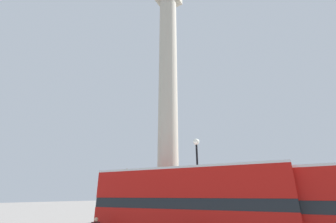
{
  "coord_description": "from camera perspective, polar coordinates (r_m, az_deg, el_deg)",
  "views": [
    {
      "loc": [
        9.87,
        -17.25,
        2.89
      ],
      "look_at": [
        0.0,
        0.0,
        10.34
      ],
      "focal_mm": 24.0,
      "sensor_mm": 36.0,
      "label": 1
    }
  ],
  "objects": [
    {
      "name": "monument_column",
      "position": [
        20.73,
        -0.0,
        -4.05
      ],
      "size": [
        5.36,
        5.36,
        25.84
      ],
      "color": "#ADA593",
      "rests_on": "ground_plane"
    },
    {
      "name": "bus_b",
      "position": [
        13.84,
        4.73,
        -22.36
      ],
      "size": [
        11.32,
        3.38,
        4.42
      ],
      "rotation": [
        0.0,
        0.0,
        0.06
      ],
      "color": "#B7140F",
      "rests_on": "ground_plane"
    },
    {
      "name": "equestrian_statue",
      "position": [
        28.16,
        -10.91,
        -22.53
      ],
      "size": [
        3.56,
        2.96,
        5.94
      ],
      "rotation": [
        0.0,
        0.0,
        0.29
      ],
      "color": "#ADA593",
      "rests_on": "ground_plane"
    },
    {
      "name": "street_lamp",
      "position": [
        16.02,
        7.63,
        -16.87
      ],
      "size": [
        0.44,
        0.44,
        6.73
      ],
      "color": "black",
      "rests_on": "ground_plane"
    }
  ]
}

